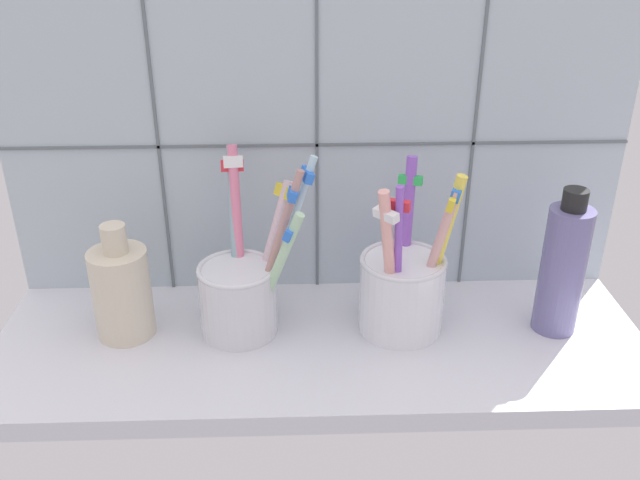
# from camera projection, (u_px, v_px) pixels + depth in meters

# --- Properties ---
(counter_slab) EXTENTS (0.64, 0.22, 0.02)m
(counter_slab) POSITION_uv_depth(u_px,v_px,m) (321.00, 349.00, 0.69)
(counter_slab) COLOR silver
(counter_slab) RESTS_ON ground
(tile_wall_back) EXTENTS (0.64, 0.02, 0.45)m
(tile_wall_back) POSITION_uv_depth(u_px,v_px,m) (317.00, 102.00, 0.70)
(tile_wall_back) COLOR #B2C1CC
(tile_wall_back) RESTS_ON ground
(toothbrush_cup_left) EXTENTS (0.12, 0.10, 0.18)m
(toothbrush_cup_left) POSITION_uv_depth(u_px,v_px,m) (242.00, 288.00, 0.68)
(toothbrush_cup_left) COLOR silver
(toothbrush_cup_left) RESTS_ON counter_slab
(toothbrush_cup_right) EXTENTS (0.10, 0.09, 0.17)m
(toothbrush_cup_right) POSITION_uv_depth(u_px,v_px,m) (403.00, 287.00, 0.68)
(toothbrush_cup_right) COLOR white
(toothbrush_cup_right) RESTS_ON counter_slab
(ceramic_vase) EXTENTS (0.06, 0.06, 0.12)m
(ceramic_vase) POSITION_uv_depth(u_px,v_px,m) (122.00, 291.00, 0.67)
(ceramic_vase) COLOR beige
(ceramic_vase) RESTS_ON counter_slab
(soap_bottle) EXTENTS (0.04, 0.04, 0.15)m
(soap_bottle) POSITION_uv_depth(u_px,v_px,m) (563.00, 268.00, 0.67)
(soap_bottle) COLOR slate
(soap_bottle) RESTS_ON counter_slab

